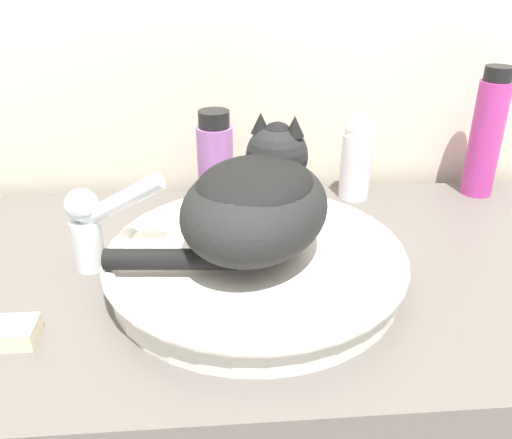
% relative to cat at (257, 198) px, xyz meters
% --- Properties ---
extents(sink_basin, '(0.42, 0.42, 0.05)m').
position_rel_cat_xyz_m(sink_basin, '(-0.00, -0.01, -0.10)').
color(sink_basin, white).
rests_on(sink_basin, vanity_counter).
extents(cat, '(0.33, 0.30, 0.16)m').
position_rel_cat_xyz_m(cat, '(0.00, 0.00, 0.00)').
color(cat, black).
rests_on(cat, sink_basin).
extents(faucet, '(0.15, 0.06, 0.16)m').
position_rel_cat_xyz_m(faucet, '(-0.23, 0.04, -0.05)').
color(faucet, silver).
rests_on(faucet, vanity_counter).
extents(shampoo_bottle_tall, '(0.06, 0.06, 0.24)m').
position_rel_cat_xyz_m(shampoo_bottle_tall, '(0.45, 0.26, -0.01)').
color(shampoo_bottle_tall, '#B2338C').
rests_on(shampoo_bottle_tall, vanity_counter).
extents(mouthwash_bottle, '(0.06, 0.06, 0.17)m').
position_rel_cat_xyz_m(mouthwash_bottle, '(-0.05, 0.26, -0.04)').
color(mouthwash_bottle, '#93569E').
rests_on(mouthwash_bottle, vanity_counter).
extents(lotion_bottle_white, '(0.06, 0.06, 0.16)m').
position_rel_cat_xyz_m(lotion_bottle_white, '(0.21, 0.26, -0.04)').
color(lotion_bottle_white, silver).
rests_on(lotion_bottle_white, vanity_counter).
extents(soap_bar, '(0.07, 0.05, 0.02)m').
position_rel_cat_xyz_m(soap_bar, '(-0.31, -0.12, -0.11)').
color(soap_bar, beige).
rests_on(soap_bar, vanity_counter).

